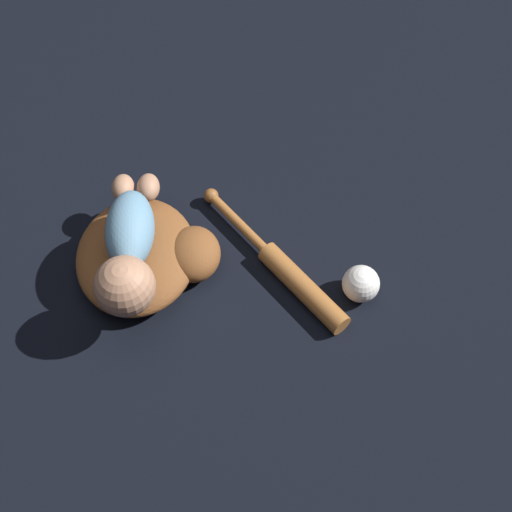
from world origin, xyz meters
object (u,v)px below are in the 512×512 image
object	(u,v)px
baseball_glove	(146,255)
baseball	(361,283)
baby_figure	(128,249)
baseball_bat	(288,273)

from	to	relation	value
baseball_glove	baseball	bearing A→B (deg)	85.35
baby_figure	baseball	bearing A→B (deg)	91.65
baseball_bat	baseball	distance (m)	0.15
baby_figure	baseball_bat	distance (m)	0.33
baseball_glove	baby_figure	distance (m)	0.11
baseball_glove	baseball	world-z (taller)	baseball_glove
baseball	baby_figure	bearing A→B (deg)	-88.35
baseball	baseball_glove	bearing A→B (deg)	-94.65
baseball_glove	baseball_bat	xyz separation A→B (m)	(0.01, 0.29, -0.02)
baseball_glove	baby_figure	xyz separation A→B (m)	(0.05, -0.02, 0.09)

